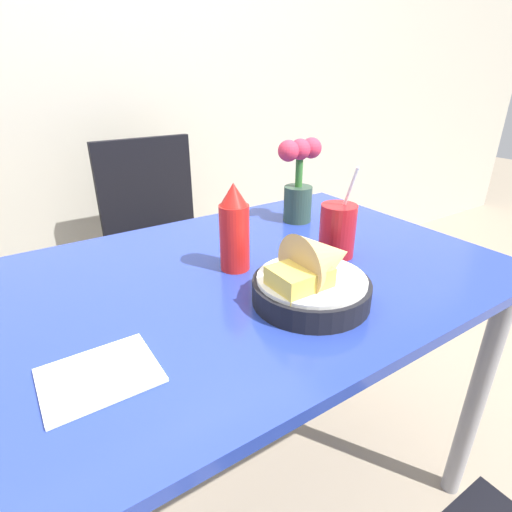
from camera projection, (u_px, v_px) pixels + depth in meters
ground_plane at (234, 499)px, 1.19m from camera, size 12.00×12.00×0.00m
wall_window at (69, 34)px, 1.57m from camera, size 7.00×0.06×2.60m
dining_table at (227, 315)px, 0.92m from camera, size 1.27×0.79×0.75m
chair_far_window at (158, 233)px, 1.67m from camera, size 0.40×0.40×0.93m
food_basket at (315, 277)px, 0.77m from camera, size 0.23×0.23×0.15m
ketchup_bottle at (234, 229)px, 0.88m from camera, size 0.07×0.07×0.20m
drink_cup at (337, 232)px, 0.96m from camera, size 0.09×0.09×0.22m
flower_vase at (299, 179)px, 1.16m from camera, size 0.14×0.08×0.24m
napkin at (100, 375)px, 0.59m from camera, size 0.16×0.13×0.01m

